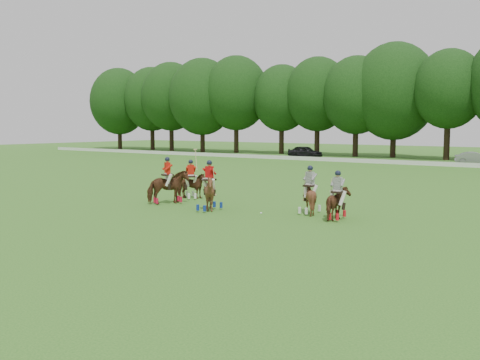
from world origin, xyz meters
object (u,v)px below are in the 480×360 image
Objects in this scene: polo_stripe_a at (337,203)px; car_left at (305,152)px; polo_red_a at (168,187)px; polo_stripe_b at (310,197)px; polo_ball at (261,213)px; car_mid at (475,158)px; polo_red_b at (191,185)px; polo_red_c at (210,193)px.

car_left is at bearing 120.40° from polo_stripe_a.
car_left is 41.49m from polo_red_a.
car_left is 1.98× the size of polo_stripe_b.
polo_red_a is (13.38, -39.27, 0.14)m from car_left.
car_left is 43.54m from polo_ball.
car_mid reaches higher than polo_ball.
polo_red_b reaches higher than car_left.
polo_red_c is at bearing -165.17° from polo_ball.
polo_stripe_a is 0.96× the size of polo_stripe_b.
car_left is at bearing 112.61° from polo_red_c.
car_mid is at bearing 88.63° from polo_ball.
polo_stripe_b is 24.78× the size of polo_ball.
polo_ball is (5.70, 0.14, -0.85)m from polo_red_a.
car_left is 39.32m from polo_red_b.
polo_red_c reaches higher than polo_stripe_b.
polo_red_a is at bearing 170.73° from polo_red_c.
polo_ball is at bearing 14.83° from polo_red_c.
polo_red_a is 1.01× the size of polo_red_c.
polo_stripe_b reaches higher than car_mid.
polo_stripe_b is at bearing -5.03° from polo_red_b.
polo_red_a is at bearing -175.17° from polo_stripe_a.
polo_red_b is 4.43m from polo_red_c.
polo_red_b is 1.22× the size of polo_stripe_b.
polo_stripe_a reaches higher than polo_ball.
car_mid is 1.46× the size of polo_red_b.
car_mid is at bearing -88.04° from car_left.
polo_stripe_a is at bearing 4.83° from polo_red_a.
car_mid is 38.58m from polo_stripe_a.
polo_red_c is (-3.43, -39.80, 0.23)m from car_mid.
car_left is at bearing 109.42° from polo_red_b.
polo_red_b reaches higher than polo_ball.
polo_stripe_b is at bearing 37.39° from polo_ball.
polo_red_b is 1.12× the size of polo_red_c.
polo_red_c is at bearing 159.40° from car_mid.
polo_red_b is at bearing 142.29° from polo_red_c.
car_mid is 43.95× the size of polo_ball.
polo_red_a is 1.09× the size of polo_stripe_b.
car_mid is 1.85× the size of polo_stripe_a.
polo_red_a is at bearing -168.65° from polo_stripe_b.
polo_red_b reaches higher than polo_red_c.
car_left is 1.81× the size of polo_red_a.
polo_red_a is 3.24m from polo_red_c.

